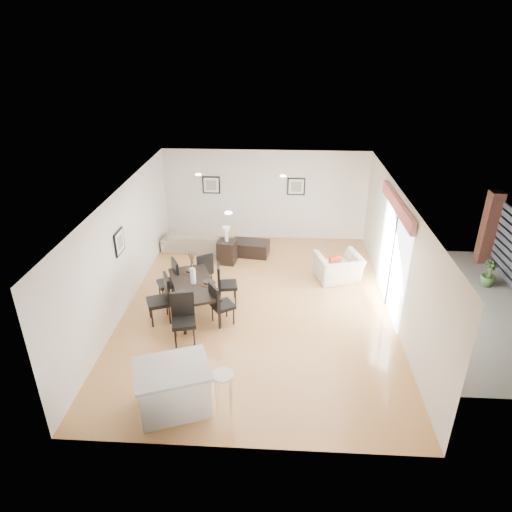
# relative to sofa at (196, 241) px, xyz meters

# --- Properties ---
(ground) EXTENTS (8.00, 8.00, 0.00)m
(ground) POSITION_rel_sofa_xyz_m (1.96, -2.96, -0.28)
(ground) COLOR tan
(ground) RESTS_ON ground
(wall_back) EXTENTS (6.00, 0.04, 2.70)m
(wall_back) POSITION_rel_sofa_xyz_m (1.96, 1.04, 1.07)
(wall_back) COLOR silver
(wall_back) RESTS_ON ground
(wall_front) EXTENTS (6.00, 0.04, 2.70)m
(wall_front) POSITION_rel_sofa_xyz_m (1.96, -6.96, 1.07)
(wall_front) COLOR silver
(wall_front) RESTS_ON ground
(wall_left) EXTENTS (0.04, 8.00, 2.70)m
(wall_left) POSITION_rel_sofa_xyz_m (-1.04, -2.96, 1.07)
(wall_left) COLOR silver
(wall_left) RESTS_ON ground
(wall_right) EXTENTS (0.04, 8.00, 2.70)m
(wall_right) POSITION_rel_sofa_xyz_m (4.96, -2.96, 1.07)
(wall_right) COLOR silver
(wall_right) RESTS_ON ground
(ceiling) EXTENTS (6.00, 8.00, 0.02)m
(ceiling) POSITION_rel_sofa_xyz_m (1.96, -2.96, 2.42)
(ceiling) COLOR white
(ceiling) RESTS_ON wall_back
(sofa) EXTENTS (1.96, 0.95, 0.55)m
(sofa) POSITION_rel_sofa_xyz_m (0.00, 0.00, 0.00)
(sofa) COLOR gray
(sofa) RESTS_ON ground
(armchair) EXTENTS (1.28, 1.18, 0.69)m
(armchair) POSITION_rel_sofa_xyz_m (3.91, -1.56, 0.07)
(armchair) COLOR beige
(armchair) RESTS_ON ground
(courtyard_plant_b) EXTENTS (0.49, 0.49, 0.67)m
(courtyard_plant_b) POSITION_rel_sofa_xyz_m (7.61, -1.64, 0.06)
(courtyard_plant_b) COLOR #3B5625
(courtyard_plant_b) RESTS_ON ground
(dining_table) EXTENTS (1.44, 1.93, 0.72)m
(dining_table) POSITION_rel_sofa_xyz_m (0.54, -3.21, 0.37)
(dining_table) COLOR black
(dining_table) RESTS_ON ground
(dining_chair_wnear) EXTENTS (0.63, 0.63, 1.07)m
(dining_chair_wnear) POSITION_rel_sofa_xyz_m (-0.06, -3.61, 0.32)
(dining_chair_wnear) COLOR black
(dining_chair_wnear) RESTS_ON ground
(dining_chair_wfar) EXTENTS (0.61, 0.61, 1.00)m
(dining_chair_wfar) POSITION_rel_sofa_xyz_m (-0.07, -2.74, 0.28)
(dining_chair_wfar) COLOR black
(dining_chair_wfar) RESTS_ON ground
(dining_chair_enear) EXTENTS (0.61, 0.61, 0.98)m
(dining_chair_enear) POSITION_rel_sofa_xyz_m (1.17, -3.69, 0.27)
(dining_chair_enear) COLOR black
(dining_chair_enear) RESTS_ON ground
(dining_chair_efar) EXTENTS (0.51, 0.51, 0.99)m
(dining_chair_efar) POSITION_rel_sofa_xyz_m (1.15, -2.80, 0.28)
(dining_chair_efar) COLOR black
(dining_chair_efar) RESTS_ON ground
(dining_chair_head) EXTENTS (0.57, 0.57, 1.05)m
(dining_chair_head) POSITION_rel_sofa_xyz_m (0.52, -4.28, 0.31)
(dining_chair_head) COLOR black
(dining_chair_head) RESTS_ON ground
(dining_chair_foot) EXTENTS (0.57, 0.57, 0.93)m
(dining_chair_foot) POSITION_rel_sofa_xyz_m (0.59, -2.13, 0.24)
(dining_chair_foot) COLOR black
(dining_chair_foot) RESTS_ON ground
(vase) EXTENTS (0.83, 1.36, 0.77)m
(vase) POSITION_rel_sofa_xyz_m (0.54, -3.21, 0.79)
(vase) COLOR white
(vase) RESTS_ON dining_table
(coffee_table) EXTENTS (1.08, 0.73, 0.40)m
(coffee_table) POSITION_rel_sofa_xyz_m (1.60, -0.22, -0.07)
(coffee_table) COLOR black
(coffee_table) RESTS_ON ground
(side_table) EXTENTS (0.54, 0.54, 0.64)m
(side_table) POSITION_rel_sofa_xyz_m (0.99, -0.74, 0.04)
(side_table) COLOR black
(side_table) RESTS_ON ground
(table_lamp) EXTENTS (0.22, 0.22, 0.41)m
(table_lamp) POSITION_rel_sofa_xyz_m (0.99, -0.74, 0.63)
(table_lamp) COLOR white
(table_lamp) RESTS_ON side_table
(cushion) EXTENTS (0.33, 0.22, 0.31)m
(cushion) POSITION_rel_sofa_xyz_m (3.81, -1.66, 0.28)
(cushion) COLOR #A42515
(cushion) RESTS_ON armchair
(kitchen_island) EXTENTS (1.46, 1.29, 0.84)m
(kitchen_island) POSITION_rel_sofa_xyz_m (0.74, -6.19, 0.15)
(kitchen_island) COLOR white
(kitchen_island) RESTS_ON ground
(bar_stool) EXTENTS (0.35, 0.35, 0.76)m
(bar_stool) POSITION_rel_sofa_xyz_m (1.57, -6.19, 0.38)
(bar_stool) COLOR white
(bar_stool) RESTS_ON ground
(framed_print_back_left) EXTENTS (0.52, 0.04, 0.52)m
(framed_print_back_left) POSITION_rel_sofa_xyz_m (0.36, 1.01, 1.37)
(framed_print_back_left) COLOR black
(framed_print_back_left) RESTS_ON wall_back
(framed_print_back_right) EXTENTS (0.52, 0.04, 0.52)m
(framed_print_back_right) POSITION_rel_sofa_xyz_m (2.86, 1.01, 1.37)
(framed_print_back_right) COLOR black
(framed_print_back_right) RESTS_ON wall_back
(framed_print_left_wall) EXTENTS (0.04, 0.52, 0.52)m
(framed_print_left_wall) POSITION_rel_sofa_xyz_m (-1.01, -3.16, 1.37)
(framed_print_left_wall) COLOR black
(framed_print_left_wall) RESTS_ON wall_left
(sliding_door) EXTENTS (0.12, 2.70, 2.57)m
(sliding_door) POSITION_rel_sofa_xyz_m (4.91, -2.66, 1.39)
(sliding_door) COLOR white
(sliding_door) RESTS_ON wall_right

